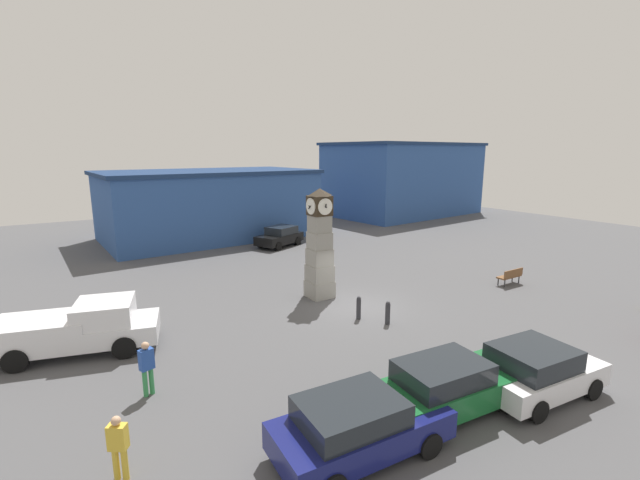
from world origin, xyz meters
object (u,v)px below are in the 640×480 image
bollard_mid_row (359,307)px  car_navy_sedan (358,425)px  clock_tower (320,248)px  pedestrian_near_bench (147,365)px  car_near_tower (448,386)px  bollard_near_tower (388,312)px  car_by_building (536,370)px  car_far_lot (280,236)px  bench (511,275)px  pedestrian_by_cars (118,444)px  pickup_truck (78,328)px

bollard_mid_row → car_navy_sedan: size_ratio=0.23×
clock_tower → pedestrian_near_bench: 10.37m
clock_tower → car_near_tower: 10.50m
bollard_near_tower → car_by_building: (0.16, -6.46, 0.28)m
bollard_near_tower → car_navy_sedan: car_navy_sedan is taller
car_far_lot → bench: (6.18, -15.55, -0.25)m
bench → pedestrian_by_cars: bearing=-168.7°
clock_tower → bollard_mid_row: 3.93m
car_by_building → pickup_truck: (-11.38, 10.50, 0.15)m
bollard_near_tower → car_by_building: 6.47m
car_near_tower → car_by_building: car_by_building is taller
car_by_building → pedestrian_by_cars: bearing=165.1°
car_near_tower → pickup_truck: (-8.48, 9.69, 0.15)m
bollard_near_tower → car_near_tower: 6.28m
bollard_near_tower → bollard_mid_row: size_ratio=0.97×
clock_tower → pedestrian_near_bench: bearing=-152.3°
car_navy_sedan → car_near_tower: size_ratio=0.98×
car_by_building → pedestrian_near_bench: bearing=147.9°
car_far_lot → pedestrian_near_bench: 20.80m
car_far_lot → bench: 16.74m
car_by_building → bollard_mid_row: bearing=96.5°
bollard_mid_row → pedestrian_near_bench: (-8.96, -1.38, 0.45)m
clock_tower → car_near_tower: bearing=-102.1°
car_near_tower → pickup_truck: bearing=131.2°
car_by_building → pickup_truck: bearing=137.3°
bollard_mid_row → bollard_near_tower: bearing=-57.4°
car_navy_sedan → pickup_truck: 11.08m
bollard_near_tower → car_far_lot: 16.40m
bollard_near_tower → bollard_mid_row: 1.30m
bollard_near_tower → bench: (9.34, 0.54, 0.01)m
bollard_mid_row → car_far_lot: bearing=75.6°
clock_tower → car_navy_sedan: 11.61m
bollard_near_tower → car_by_building: size_ratio=0.24×
bench → bollard_mid_row: bearing=176.8°
bollard_near_tower → bench: bollard_near_tower is taller
bench → pedestrian_near_bench: 19.02m
bollard_mid_row → car_navy_sedan: bearing=-127.6°
bollard_near_tower → pedestrian_by_cars: bearing=-162.1°
car_by_building → bench: car_by_building is taller
car_near_tower → car_far_lot: car_near_tower is taller
bollard_mid_row → car_far_lot: car_far_lot is taller
bollard_near_tower → bench: 9.35m
bench → pickup_truck: bearing=170.3°
car_navy_sedan → car_far_lot: (9.07, 21.78, 0.01)m
pickup_truck → pedestrian_near_bench: size_ratio=3.44×
clock_tower → bench: (9.91, -3.93, -2.01)m
pickup_truck → clock_tower: bearing=2.3°
pickup_truck → car_by_building: bearing=-42.7°
pickup_truck → bollard_mid_row: bearing=-15.7°
car_navy_sedan → car_by_building: (6.08, -0.77, 0.02)m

